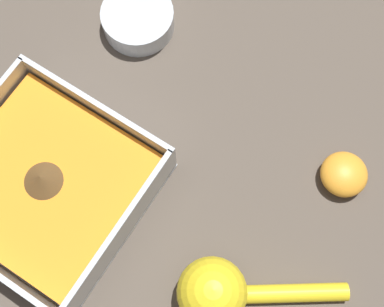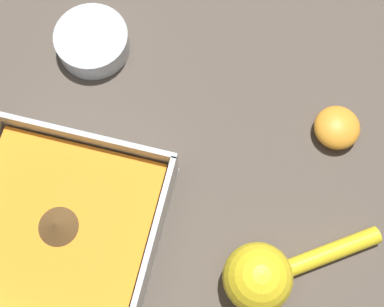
{
  "view_description": "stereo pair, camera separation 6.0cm",
  "coord_description": "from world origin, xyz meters",
  "px_view_note": "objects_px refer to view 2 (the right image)",
  "views": [
    {
      "loc": [
        -0.24,
        0.04,
        0.61
      ],
      "look_at": [
        -0.14,
        -0.12,
        0.03
      ],
      "focal_mm": 50.0,
      "sensor_mm": 36.0,
      "label": 1
    },
    {
      "loc": [
        -0.19,
        0.06,
        0.61
      ],
      "look_at": [
        -0.14,
        -0.12,
        0.03
      ],
      "focal_mm": 50.0,
      "sensor_mm": 36.0,
      "label": 2
    }
  ],
  "objects_px": {
    "square_dish": "(63,231)",
    "lemon_half": "(337,128)",
    "lemon_squeezer": "(265,277)",
    "spice_bowl": "(93,42)"
  },
  "relations": [
    {
      "from": "square_dish",
      "to": "lemon_squeezer",
      "type": "bearing_deg",
      "value": -178.86
    },
    {
      "from": "spice_bowl",
      "to": "lemon_squeezer",
      "type": "distance_m",
      "value": 0.35
    },
    {
      "from": "spice_bowl",
      "to": "lemon_squeezer",
      "type": "bearing_deg",
      "value": 138.72
    },
    {
      "from": "square_dish",
      "to": "lemon_squeezer",
      "type": "distance_m",
      "value": 0.22
    },
    {
      "from": "square_dish",
      "to": "spice_bowl",
      "type": "distance_m",
      "value": 0.24
    },
    {
      "from": "square_dish",
      "to": "spice_bowl",
      "type": "xyz_separation_m",
      "value": [
        0.04,
        -0.24,
        -0.01
      ]
    },
    {
      "from": "square_dish",
      "to": "lemon_half",
      "type": "height_order",
      "value": "square_dish"
    },
    {
      "from": "lemon_squeezer",
      "to": "lemon_half",
      "type": "bearing_deg",
      "value": -138.96
    },
    {
      "from": "spice_bowl",
      "to": "lemon_squeezer",
      "type": "xyz_separation_m",
      "value": [
        -0.26,
        0.23,
        0.02
      ]
    },
    {
      "from": "square_dish",
      "to": "lemon_squeezer",
      "type": "height_order",
      "value": "lemon_squeezer"
    }
  ]
}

